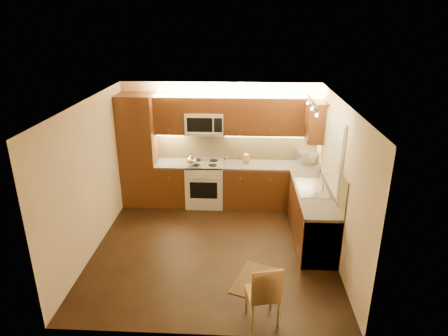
# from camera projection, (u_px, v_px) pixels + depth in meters

# --- Properties ---
(floor) EXTENTS (4.00, 4.00, 0.01)m
(floor) POSITION_uv_depth(u_px,v_px,m) (214.00, 247.00, 6.78)
(floor) COLOR black
(floor) RESTS_ON ground
(ceiling) EXTENTS (4.00, 4.00, 0.01)m
(ceiling) POSITION_uv_depth(u_px,v_px,m) (212.00, 103.00, 5.87)
(ceiling) COLOR beige
(ceiling) RESTS_ON ground
(wall_back) EXTENTS (4.00, 0.01, 2.50)m
(wall_back) POSITION_uv_depth(u_px,v_px,m) (220.00, 143.00, 8.19)
(wall_back) COLOR beige
(wall_back) RESTS_ON ground
(wall_front) EXTENTS (4.00, 0.01, 2.50)m
(wall_front) POSITION_uv_depth(u_px,v_px,m) (200.00, 249.00, 4.46)
(wall_front) COLOR beige
(wall_front) RESTS_ON ground
(wall_left) EXTENTS (0.01, 4.00, 2.50)m
(wall_left) POSITION_uv_depth(u_px,v_px,m) (91.00, 178.00, 6.42)
(wall_left) COLOR beige
(wall_left) RESTS_ON ground
(wall_right) EXTENTS (0.01, 4.00, 2.50)m
(wall_right) POSITION_uv_depth(u_px,v_px,m) (339.00, 183.00, 6.23)
(wall_right) COLOR beige
(wall_right) RESTS_ON ground
(pantry) EXTENTS (0.70, 0.60, 2.30)m
(pantry) POSITION_uv_depth(u_px,v_px,m) (139.00, 151.00, 8.02)
(pantry) COLOR #46220F
(pantry) RESTS_ON floor
(base_cab_back_left) EXTENTS (0.62, 0.60, 0.86)m
(base_cab_back_left) POSITION_uv_depth(u_px,v_px,m) (173.00, 184.00, 8.25)
(base_cab_back_left) COLOR #46220F
(base_cab_back_left) RESTS_ON floor
(counter_back_left) EXTENTS (0.62, 0.60, 0.04)m
(counter_back_left) POSITION_uv_depth(u_px,v_px,m) (171.00, 164.00, 8.09)
(counter_back_left) COLOR #343230
(counter_back_left) RESTS_ON base_cab_back_left
(base_cab_back_right) EXTENTS (1.92, 0.60, 0.86)m
(base_cab_back_right) POSITION_uv_depth(u_px,v_px,m) (270.00, 186.00, 8.16)
(base_cab_back_right) COLOR #46220F
(base_cab_back_right) RESTS_ON floor
(counter_back_right) EXTENTS (1.92, 0.60, 0.04)m
(counter_back_right) POSITION_uv_depth(u_px,v_px,m) (271.00, 165.00, 7.99)
(counter_back_right) COLOR #343230
(counter_back_right) RESTS_ON base_cab_back_right
(base_cab_right) EXTENTS (0.60, 2.00, 0.86)m
(base_cab_right) POSITION_uv_depth(u_px,v_px,m) (312.00, 216.00, 6.91)
(base_cab_right) COLOR #46220F
(base_cab_right) RESTS_ON floor
(counter_right) EXTENTS (0.60, 2.00, 0.04)m
(counter_right) POSITION_uv_depth(u_px,v_px,m) (314.00, 193.00, 6.75)
(counter_right) COLOR #343230
(counter_right) RESTS_ON base_cab_right
(dishwasher) EXTENTS (0.58, 0.60, 0.84)m
(dishwasher) POSITION_uv_depth(u_px,v_px,m) (318.00, 237.00, 6.26)
(dishwasher) COLOR silver
(dishwasher) RESTS_ON floor
(backsplash_back) EXTENTS (3.30, 0.02, 0.60)m
(backsplash_back) POSITION_uv_depth(u_px,v_px,m) (237.00, 146.00, 8.18)
(backsplash_back) COLOR tan
(backsplash_back) RESTS_ON wall_back
(backsplash_right) EXTENTS (0.02, 2.00, 0.60)m
(backsplash_right) POSITION_uv_depth(u_px,v_px,m) (333.00, 176.00, 6.62)
(backsplash_right) COLOR tan
(backsplash_right) RESTS_ON wall_right
(upper_cab_back_left) EXTENTS (0.62, 0.35, 0.75)m
(upper_cab_back_left) POSITION_uv_depth(u_px,v_px,m) (170.00, 115.00, 7.85)
(upper_cab_back_left) COLOR #46220F
(upper_cab_back_left) RESTS_ON wall_back
(upper_cab_back_right) EXTENTS (1.92, 0.35, 0.75)m
(upper_cab_back_right) POSITION_uv_depth(u_px,v_px,m) (272.00, 116.00, 7.75)
(upper_cab_back_right) COLOR #46220F
(upper_cab_back_right) RESTS_ON wall_back
(upper_cab_bridge) EXTENTS (0.76, 0.35, 0.31)m
(upper_cab_bridge) POSITION_uv_depth(u_px,v_px,m) (204.00, 104.00, 7.73)
(upper_cab_bridge) COLOR #46220F
(upper_cab_bridge) RESTS_ON wall_back
(upper_cab_right_corner) EXTENTS (0.35, 0.50, 0.75)m
(upper_cab_right_corner) POSITION_uv_depth(u_px,v_px,m) (316.00, 122.00, 7.32)
(upper_cab_right_corner) COLOR #46220F
(upper_cab_right_corner) RESTS_ON wall_right
(stove) EXTENTS (0.76, 0.65, 0.92)m
(stove) POSITION_uv_depth(u_px,v_px,m) (205.00, 184.00, 8.18)
(stove) COLOR silver
(stove) RESTS_ON floor
(microwave) EXTENTS (0.76, 0.38, 0.44)m
(microwave) POSITION_uv_depth(u_px,v_px,m) (205.00, 123.00, 7.86)
(microwave) COLOR silver
(microwave) RESTS_ON wall_back
(window_frame) EXTENTS (0.03, 1.44, 1.24)m
(window_frame) POSITION_uv_depth(u_px,v_px,m) (333.00, 151.00, 6.62)
(window_frame) COLOR silver
(window_frame) RESTS_ON wall_right
(window_blinds) EXTENTS (0.02, 1.36, 1.16)m
(window_blinds) POSITION_uv_depth(u_px,v_px,m) (332.00, 151.00, 6.62)
(window_blinds) COLOR silver
(window_blinds) RESTS_ON wall_right
(sink) EXTENTS (0.52, 0.86, 0.15)m
(sink) POSITION_uv_depth(u_px,v_px,m) (313.00, 184.00, 6.86)
(sink) COLOR silver
(sink) RESTS_ON counter_right
(faucet) EXTENTS (0.20, 0.04, 0.30)m
(faucet) POSITION_uv_depth(u_px,v_px,m) (324.00, 181.00, 6.82)
(faucet) COLOR silver
(faucet) RESTS_ON counter_right
(track_light_bar) EXTENTS (0.04, 1.20, 0.03)m
(track_light_bar) POSITION_uv_depth(u_px,v_px,m) (312.00, 101.00, 6.19)
(track_light_bar) COLOR silver
(track_light_bar) RESTS_ON ceiling
(kettle) EXTENTS (0.29, 0.29, 0.25)m
(kettle) POSITION_uv_depth(u_px,v_px,m) (192.00, 159.00, 7.84)
(kettle) COLOR silver
(kettle) RESTS_ON stove
(toaster_oven) EXTENTS (0.51, 0.44, 0.26)m
(toaster_oven) POSITION_uv_depth(u_px,v_px,m) (308.00, 156.00, 8.05)
(toaster_oven) COLOR silver
(toaster_oven) RESTS_ON counter_back_right
(knife_block) EXTENTS (0.12, 0.16, 0.20)m
(knife_block) POSITION_uv_depth(u_px,v_px,m) (246.00, 159.00, 8.01)
(knife_block) COLOR #B07E4F
(knife_block) RESTS_ON counter_back_right
(spice_jar_a) EXTENTS (0.05, 0.05, 0.09)m
(spice_jar_a) POSITION_uv_depth(u_px,v_px,m) (227.00, 158.00, 8.24)
(spice_jar_a) COLOR silver
(spice_jar_a) RESTS_ON counter_back_right
(spice_jar_b) EXTENTS (0.05, 0.05, 0.08)m
(spice_jar_b) POSITION_uv_depth(u_px,v_px,m) (241.00, 158.00, 8.22)
(spice_jar_b) COLOR brown
(spice_jar_b) RESTS_ON counter_back_right
(spice_jar_c) EXTENTS (0.05, 0.05, 0.09)m
(spice_jar_c) POSITION_uv_depth(u_px,v_px,m) (227.00, 158.00, 8.24)
(spice_jar_c) COLOR silver
(spice_jar_c) RESTS_ON counter_back_right
(spice_jar_d) EXTENTS (0.04, 0.04, 0.08)m
(spice_jar_d) POSITION_uv_depth(u_px,v_px,m) (249.00, 160.00, 8.14)
(spice_jar_d) COLOR #AD9533
(spice_jar_d) RESTS_ON counter_back_right
(soap_bottle) EXTENTS (0.11, 0.11, 0.18)m
(soap_bottle) POSITION_uv_depth(u_px,v_px,m) (319.00, 168.00, 7.58)
(soap_bottle) COLOR #ADADB2
(soap_bottle) RESTS_ON counter_right
(rug) EXTENTS (0.82, 0.99, 0.01)m
(rug) POSITION_uv_depth(u_px,v_px,m) (256.00, 281.00, 5.90)
(rug) COLOR black
(rug) RESTS_ON floor
(dining_chair) EXTENTS (0.47, 0.47, 0.88)m
(dining_chair) POSITION_uv_depth(u_px,v_px,m) (263.00, 292.00, 5.00)
(dining_chair) COLOR #B07E4F
(dining_chair) RESTS_ON floor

